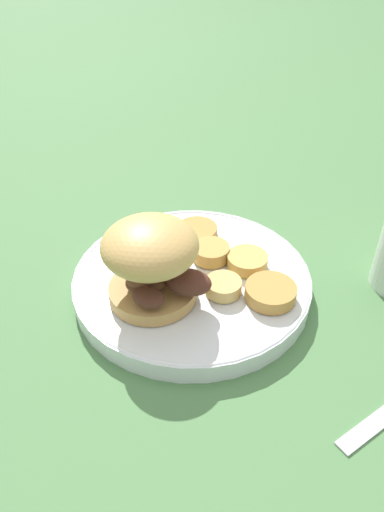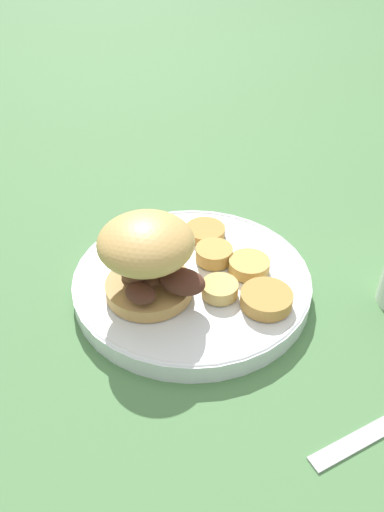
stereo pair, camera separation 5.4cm
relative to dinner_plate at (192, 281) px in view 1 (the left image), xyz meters
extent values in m
plane|color=#4C7A47|center=(0.00, 0.00, -0.01)|extent=(4.00, 4.00, 0.00)
cylinder|color=white|center=(0.00, 0.00, 0.00)|extent=(0.26, 0.26, 0.02)
torus|color=white|center=(0.00, 0.00, 0.01)|extent=(0.26, 0.26, 0.01)
cylinder|color=tan|center=(-0.04, 0.04, 0.02)|extent=(0.09, 0.09, 0.01)
ellipsoid|color=brown|center=(-0.04, 0.04, 0.03)|extent=(0.06, 0.06, 0.01)
ellipsoid|color=brown|center=(-0.04, 0.05, 0.04)|extent=(0.05, 0.04, 0.02)
ellipsoid|color=#563323|center=(-0.04, 0.04, 0.04)|extent=(0.04, 0.04, 0.02)
ellipsoid|color=#563323|center=(-0.02, 0.04, 0.04)|extent=(0.04, 0.04, 0.02)
ellipsoid|color=#4C281E|center=(-0.02, 0.04, 0.04)|extent=(0.04, 0.04, 0.02)
ellipsoid|color=#4C281E|center=(-0.05, 0.00, 0.04)|extent=(0.04, 0.05, 0.02)
ellipsoid|color=#4C281E|center=(-0.07, 0.04, 0.04)|extent=(0.04, 0.04, 0.02)
ellipsoid|color=tan|center=(-0.04, 0.04, 0.08)|extent=(0.10, 0.10, 0.05)
cylinder|color=#BC8942|center=(-0.03, -0.08, 0.02)|extent=(0.05, 0.05, 0.01)
cylinder|color=tan|center=(0.03, -0.02, 0.02)|extent=(0.04, 0.04, 0.02)
cylinder|color=#DBB766|center=(-0.03, -0.04, 0.02)|extent=(0.04, 0.04, 0.01)
cylinder|color=tan|center=(0.02, -0.06, 0.02)|extent=(0.05, 0.05, 0.01)
cylinder|color=#BC8942|center=(0.08, 0.00, 0.02)|extent=(0.05, 0.05, 0.01)
camera|label=1|loc=(-0.42, -0.04, 0.37)|focal=35.00mm
camera|label=2|loc=(-0.41, -0.09, 0.37)|focal=35.00mm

